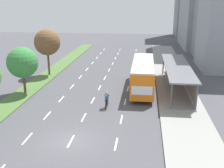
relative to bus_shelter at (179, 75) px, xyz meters
The scene contains 12 objects.
ground_plane 16.73m from the bus_shelter, 124.97° to the right, with size 140.00×140.00×0.00m, color #4C4C51.
median_strip 19.02m from the bus_shelter, 160.33° to the left, with size 2.60×52.00×0.12m, color #4C7038.
sidewalk_right 6.63m from the bus_shelter, 92.53° to the left, with size 4.50×52.00×0.15m, color gray.
lane_divider_left 13.86m from the bus_shelter, 161.62° to the left, with size 0.14×46.91×0.01m.
lane_divider_center 10.63m from the bus_shelter, 155.57° to the left, with size 0.14×46.91×0.01m.
lane_divider_right 7.65m from the bus_shelter, 144.33° to the left, with size 0.14×46.91×0.01m.
bus_shelter is the anchor object (origin of this frame).
bus 4.29m from the bus_shelter, behind, with size 2.54×11.29×3.37m.
cyclist 10.25m from the bus_shelter, 139.44° to the right, with size 0.46×1.82×1.71m.
median_tree_second 18.09m from the bus_shelter, 168.79° to the right, with size 3.47×3.47×5.32m.
median_tree_third 18.46m from the bus_shelter, 165.30° to the left, with size 3.61×3.61×6.45m.
building_mid_right 27.01m from the bus_shelter, 71.66° to the left, with size 6.75×12.99×12.01m, color gray.
Camera 1 is at (5.41, -18.30, 10.39)m, focal length 43.88 mm.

